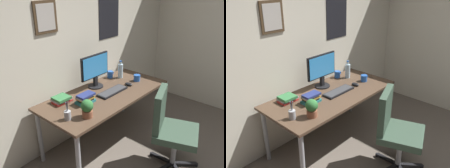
% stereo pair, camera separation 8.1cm
% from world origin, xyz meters
% --- Properties ---
extents(wall_back, '(4.40, 0.10, 2.60)m').
position_xyz_m(wall_back, '(0.00, 2.15, 1.30)').
color(wall_back, beige).
rests_on(wall_back, ground_plane).
extents(desk, '(1.68, 0.78, 0.73)m').
position_xyz_m(desk, '(0.19, 1.68, 0.66)').
color(desk, '#4C3828').
rests_on(desk, ground_plane).
extents(office_chair, '(0.59, 0.60, 0.95)m').
position_xyz_m(office_chair, '(0.32, 0.85, 0.53)').
color(office_chair, '#334738').
rests_on(office_chair, ground_plane).
extents(monitor, '(0.46, 0.20, 0.43)m').
position_xyz_m(monitor, '(0.25, 1.91, 0.97)').
color(monitor, black).
rests_on(monitor, desk).
extents(keyboard, '(0.43, 0.15, 0.03)m').
position_xyz_m(keyboard, '(0.26, 1.63, 0.74)').
color(keyboard, black).
rests_on(keyboard, desk).
extents(computer_mouse, '(0.06, 0.11, 0.04)m').
position_xyz_m(computer_mouse, '(0.56, 1.60, 0.74)').
color(computer_mouse, black).
rests_on(computer_mouse, desk).
extents(water_bottle, '(0.07, 0.07, 0.25)m').
position_xyz_m(water_bottle, '(0.70, 1.86, 0.83)').
color(water_bottle, silver).
rests_on(water_bottle, desk).
extents(coffee_mug_near, '(0.12, 0.08, 0.10)m').
position_xyz_m(coffee_mug_near, '(0.61, 1.97, 0.77)').
color(coffee_mug_near, '#2659B2').
rests_on(coffee_mug_near, desk).
extents(coffee_mug_far, '(0.13, 0.09, 0.09)m').
position_xyz_m(coffee_mug_far, '(0.76, 1.61, 0.77)').
color(coffee_mug_far, '#2659B2').
rests_on(coffee_mug_far, desk).
extents(potted_plant, '(0.13, 0.13, 0.20)m').
position_xyz_m(potted_plant, '(-0.35, 1.45, 0.83)').
color(potted_plant, brown).
rests_on(potted_plant, desk).
extents(pen_cup, '(0.07, 0.07, 0.20)m').
position_xyz_m(pen_cup, '(-0.51, 1.57, 0.78)').
color(pen_cup, '#9EA0A5').
rests_on(pen_cup, desk).
extents(book_stack_left, '(0.21, 0.14, 0.11)m').
position_xyz_m(book_stack_left, '(-0.15, 1.69, 0.78)').
color(book_stack_left, '#26727A').
rests_on(book_stack_left, desk).
extents(book_stack_right, '(0.22, 0.17, 0.07)m').
position_xyz_m(book_stack_right, '(-0.31, 1.91, 0.76)').
color(book_stack_right, '#B22D28').
rests_on(book_stack_right, desk).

